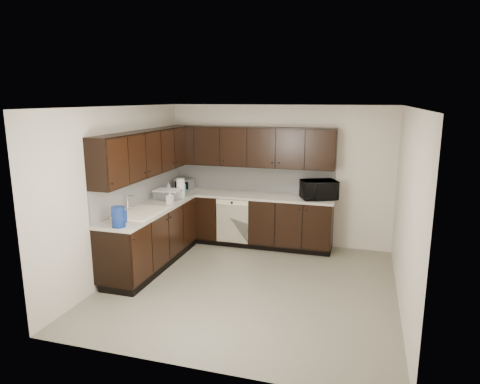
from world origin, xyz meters
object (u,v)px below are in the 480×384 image
blue_pitcher (118,217)px  storage_bin (168,195)px  toaster_oven (184,184)px  microwave (319,190)px  sink (141,217)px

blue_pitcher → storage_bin: bearing=97.6°
storage_bin → blue_pitcher: bearing=-87.5°
storage_bin → blue_pitcher: size_ratio=1.48×
blue_pitcher → toaster_oven: bearing=98.1°
microwave → storage_bin: microwave is taller
microwave → toaster_oven: microwave is taller
sink → microwave: bearing=34.8°
storage_bin → microwave: bearing=17.1°
toaster_oven → blue_pitcher: bearing=-88.2°
toaster_oven → blue_pitcher: blue_pitcher is taller
sink → storage_bin: (-0.00, 0.94, 0.14)m
storage_bin → blue_pitcher: 1.63m
sink → storage_bin: 0.95m
storage_bin → sink: bearing=-89.7°
blue_pitcher → microwave: bearing=50.3°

